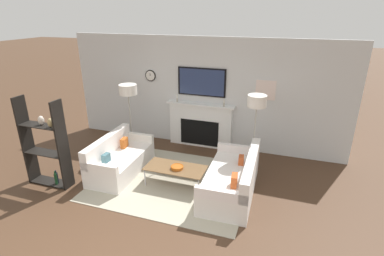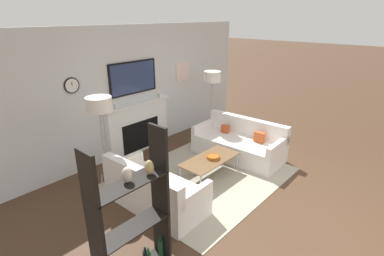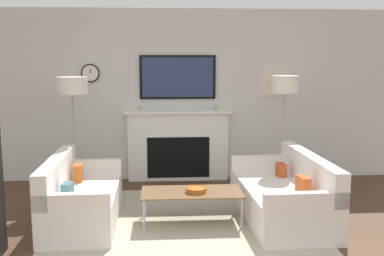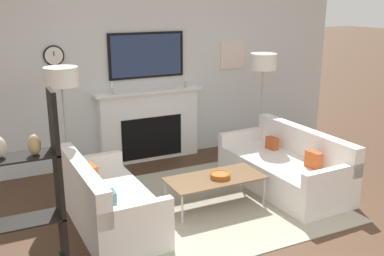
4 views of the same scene
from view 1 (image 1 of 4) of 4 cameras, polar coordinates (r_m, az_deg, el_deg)
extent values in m
cube|color=silver|center=(7.38, 1.93, 6.62)|extent=(6.93, 0.07, 2.70)
cube|color=white|center=(7.53, 1.60, 0.43)|extent=(1.58, 0.16, 1.08)
cube|color=black|center=(7.51, 1.39, -0.90)|extent=(0.98, 0.01, 0.65)
cube|color=white|center=(7.33, 1.60, 4.46)|extent=(1.70, 0.22, 0.04)
cylinder|color=#B2AD9E|center=(7.47, -2.84, 5.33)|extent=(0.04, 0.04, 0.10)
cylinder|color=white|center=(7.44, -2.85, 6.04)|extent=(0.03, 0.03, 0.09)
cylinder|color=#B2AD9E|center=(7.13, 6.10, 4.45)|extent=(0.04, 0.04, 0.10)
cylinder|color=white|center=(7.11, 6.13, 5.19)|extent=(0.03, 0.03, 0.09)
cube|color=black|center=(7.27, 1.85, 8.75)|extent=(1.19, 0.04, 0.69)
cube|color=navy|center=(7.25, 1.80, 8.72)|extent=(1.11, 0.01, 0.62)
cylinder|color=black|center=(7.75, -7.92, 9.86)|extent=(0.28, 0.02, 0.28)
cylinder|color=silver|center=(7.74, -7.96, 9.84)|extent=(0.24, 0.00, 0.24)
cube|color=black|center=(7.73, -7.99, 10.06)|extent=(0.01, 0.00, 0.06)
cube|color=silver|center=(7.01, 13.84, 7.02)|extent=(0.45, 0.02, 0.45)
cube|color=#A9A18B|center=(6.20, -3.64, -10.04)|extent=(3.05, 2.50, 0.01)
cube|color=white|center=(6.59, -13.24, -6.58)|extent=(0.81, 1.67, 0.41)
cube|color=white|center=(6.57, -15.84, -3.11)|extent=(0.20, 1.65, 0.38)
cube|color=white|center=(7.07, -10.31, -1.71)|extent=(0.77, 0.12, 0.18)
cube|color=white|center=(5.89, -17.27, -7.34)|extent=(0.77, 0.12, 0.18)
cube|color=#B4561F|center=(6.79, -12.78, -2.76)|extent=(0.12, 0.22, 0.21)
cube|color=#426872|center=(6.25, -16.05, -5.49)|extent=(0.11, 0.18, 0.17)
cube|color=white|center=(5.80, 7.27, -10.26)|extent=(0.94, 1.90, 0.41)
cube|color=white|center=(5.57, 11.13, -7.31)|extent=(0.22, 1.88, 0.37)
cube|color=white|center=(4.91, 5.56, -12.59)|extent=(0.88, 0.13, 0.18)
cube|color=white|center=(6.44, 8.80, -4.01)|extent=(0.88, 0.13, 0.18)
cube|color=#BB5225|center=(5.27, 8.05, -9.87)|extent=(0.12, 0.22, 0.22)
cube|color=#B84E26|center=(6.01, 9.36, -6.04)|extent=(0.12, 0.18, 0.17)
cube|color=brown|center=(5.91, -3.17, -7.57)|extent=(1.19, 0.56, 0.02)
cylinder|color=#B7B7BC|center=(6.03, -8.95, -9.29)|extent=(0.02, 0.02, 0.37)
cylinder|color=#B7B7BC|center=(5.66, 1.26, -11.26)|extent=(0.02, 0.02, 0.37)
cylinder|color=#B7B7BC|center=(6.40, -6.97, -7.24)|extent=(0.02, 0.02, 0.37)
cylinder|color=#B7B7BC|center=(6.05, 2.66, -8.92)|extent=(0.02, 0.02, 0.37)
cylinder|color=#B5591B|center=(5.86, -2.85, -7.52)|extent=(0.24, 0.24, 0.05)
torus|color=#B5510F|center=(5.84, -2.86, -7.32)|extent=(0.25, 0.25, 0.02)
cylinder|color=#9E998E|center=(7.44, -10.44, -3.61)|extent=(0.09, 0.23, 0.28)
cylinder|color=#9E998E|center=(7.56, -11.52, -3.27)|extent=(0.17, 0.19, 0.28)
cylinder|color=#9E998E|center=(7.39, -11.84, -3.89)|extent=(0.23, 0.07, 0.28)
cylinder|color=#9E998E|center=(7.19, -11.68, 1.68)|extent=(0.02, 0.02, 1.20)
cylinder|color=white|center=(6.99, -12.12, 7.18)|extent=(0.41, 0.41, 0.23)
cylinder|color=#9E998E|center=(6.63, 12.24, -7.03)|extent=(0.09, 0.23, 0.28)
cylinder|color=#9E998E|center=(6.68, 10.70, -6.65)|extent=(0.17, 0.19, 0.28)
cylinder|color=#9E998E|center=(6.52, 10.94, -7.44)|extent=(0.23, 0.07, 0.28)
cylinder|color=#9E998E|center=(6.30, 11.77, -1.19)|extent=(0.02, 0.02, 1.20)
cylinder|color=white|center=(6.07, 12.28, 5.06)|extent=(0.38, 0.38, 0.24)
cube|color=black|center=(6.67, -28.94, -2.04)|extent=(0.04, 0.28, 1.77)
cube|color=black|center=(6.09, -23.39, -3.20)|extent=(0.04, 0.28, 1.77)
cube|color=black|center=(6.73, -25.10, -9.27)|extent=(0.90, 0.28, 0.02)
cube|color=black|center=(6.45, -26.00, -4.26)|extent=(0.90, 0.28, 0.01)
cube|color=black|center=(6.25, -26.83, 0.44)|extent=(0.90, 0.28, 0.02)
cylinder|color=black|center=(6.58, -24.37, -8.67)|extent=(0.06, 0.06, 0.23)
cylinder|color=black|center=(6.52, -24.56, -7.60)|extent=(0.03, 0.03, 0.06)
cylinder|color=#194223|center=(6.54, -24.50, -8.84)|extent=(0.05, 0.05, 0.23)
cylinder|color=#194223|center=(6.48, -24.69, -7.73)|extent=(0.02, 0.02, 0.06)
ellipsoid|color=beige|center=(6.23, -26.81, 1.31)|extent=(0.11, 0.11, 0.18)
ellipsoid|color=tan|center=(6.02, -25.38, 0.89)|extent=(0.10, 0.10, 0.17)
cylinder|color=#194223|center=(6.42, -22.83, -9.14)|extent=(0.07, 0.07, 0.24)
cylinder|color=#194223|center=(6.35, -23.02, -7.99)|extent=(0.03, 0.03, 0.06)
camera|label=2|loc=(6.19, -55.57, 9.07)|focal=28.00mm
camera|label=3|loc=(2.67, -68.34, -23.63)|focal=42.00mm
camera|label=4|loc=(4.54, -64.51, -0.87)|focal=42.00mm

